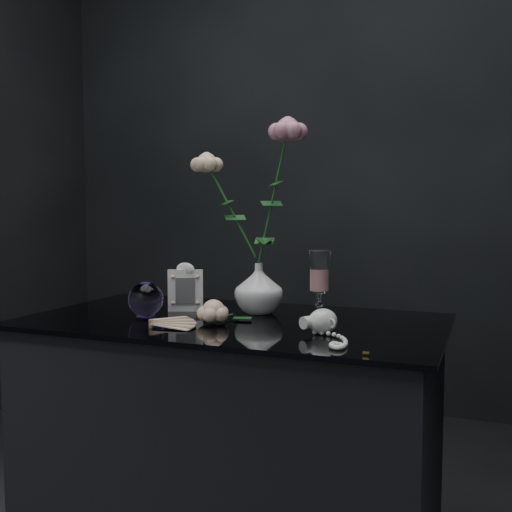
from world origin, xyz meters
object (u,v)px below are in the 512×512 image
at_px(paperweight, 146,299).
at_px(vase, 259,288).
at_px(pearl_jar, 323,320).
at_px(picture_frame, 186,287).
at_px(wine_glass, 319,289).
at_px(loose_rose, 213,311).

bearing_deg(paperweight, vase, 31.77).
bearing_deg(pearl_jar, picture_frame, -166.85).
bearing_deg(picture_frame, paperweight, -138.90).
relative_size(picture_frame, pearl_jar, 0.64).
height_order(vase, paperweight, vase).
relative_size(wine_glass, picture_frame, 1.36).
bearing_deg(loose_rose, paperweight, -170.61).
bearing_deg(pearl_jar, loose_rose, -151.18).
height_order(vase, pearl_jar, vase).
height_order(picture_frame, pearl_jar, picture_frame).
distance_m(vase, wine_glass, 0.23).
distance_m(picture_frame, pearl_jar, 0.45).
distance_m(wine_glass, pearl_jar, 0.10).
bearing_deg(wine_glass, paperweight, -174.61).
bearing_deg(paperweight, loose_rose, -4.84).
bearing_deg(pearl_jar, wine_glass, 143.56).
xyz_separation_m(vase, wine_glass, (0.20, -0.11, 0.02)).
bearing_deg(wine_glass, vase, 150.17).
xyz_separation_m(vase, pearl_jar, (0.23, -0.19, -0.04)).
height_order(loose_rose, pearl_jar, same).
distance_m(picture_frame, paperweight, 0.13).
height_order(picture_frame, paperweight, picture_frame).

